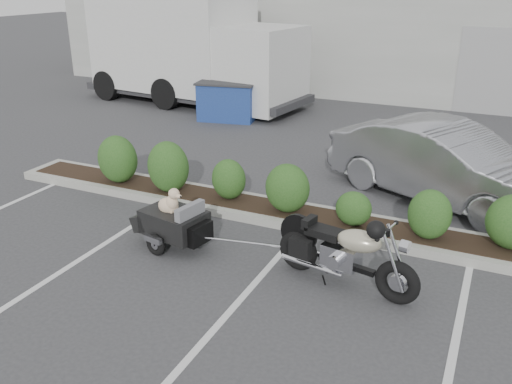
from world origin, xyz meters
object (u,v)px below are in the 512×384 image
at_px(sedan, 445,164).
at_px(dumpster, 228,100).
at_px(pet_trailer, 174,221).
at_px(delivery_truck, 192,51).
at_px(motorcycle, 345,254).

relative_size(sedan, dumpster, 2.36).
distance_m(pet_trailer, delivery_truck, 10.52).
xyz_separation_m(motorcycle, pet_trailer, (-2.78, 0.03, -0.06)).
distance_m(pet_trailer, sedan, 5.20).
bearing_deg(dumpster, motorcycle, -63.86).
bearing_deg(dumpster, sedan, -41.39).
bearing_deg(delivery_truck, pet_trailer, -53.53).
height_order(sedan, dumpster, sedan).
bearing_deg(motorcycle, pet_trailer, -169.63).
xyz_separation_m(pet_trailer, delivery_truck, (-5.10, 9.12, 1.27)).
height_order(motorcycle, pet_trailer, motorcycle).
xyz_separation_m(motorcycle, delivery_truck, (-7.87, 9.14, 1.21)).
height_order(sedan, delivery_truck, delivery_truck).
xyz_separation_m(motorcycle, dumpster, (-5.79, 7.63, 0.08)).
relative_size(motorcycle, dumpster, 1.11).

